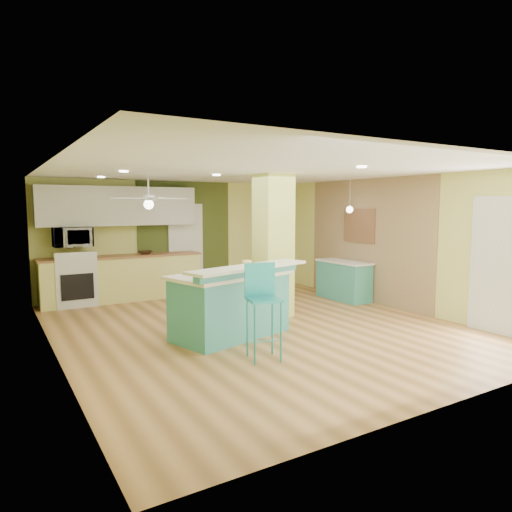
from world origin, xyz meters
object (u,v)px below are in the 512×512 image
Objects in this scene: bar_stool at (262,295)px; side_counter at (344,280)px; canister at (247,267)px; fruit_bowl at (146,252)px; peninsula at (231,303)px.

side_counter is at bearing 48.29° from bar_stool.
canister reaches higher than side_counter.
bar_stool is 4.13m from side_counter.
bar_stool is 1.05m from canister.
bar_stool is at bearing -146.14° from side_counter.
canister is at bearing -83.09° from fruit_bowl.
peninsula is 1.12m from bar_stool.
fruit_bowl is at bearing 105.71° from bar_stool.
bar_stool reaches higher than side_counter.
fruit_bowl is (-0.10, 4.55, 0.16)m from bar_stool.
side_counter is 6.68× the size of canister.
bar_stool is 6.52× the size of canister.
side_counter is at bearing 23.19° from canister.
fruit_bowl is 1.56× the size of canister.
peninsula is 7.40× the size of fruit_bowl.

